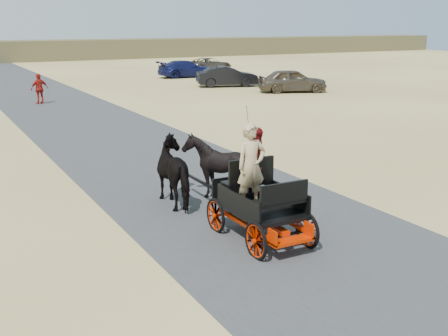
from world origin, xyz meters
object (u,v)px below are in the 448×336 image
horse_right (217,167)px  car_d (209,64)px  car_c (187,69)px  carriage (260,223)px  car_a (292,81)px  horse_left (178,172)px  pedestrian (40,89)px  car_b (227,77)px

horse_right → car_d: bearing=-116.7°
car_c → car_d: (4.54, 4.66, -0.08)m
carriage → car_c: car_c is taller
carriage → car_d: 42.97m
horse_right → car_a: size_ratio=0.38×
horse_left → car_c: 34.33m
pedestrian → car_d: size_ratio=0.38×
carriage → car_c: 36.86m
horse_right → car_b: (13.06, 23.22, -0.12)m
horse_left → horse_right: size_ratio=1.18×
car_b → car_c: (0.39, 7.87, -0.02)m
horse_left → car_b: 27.20m
pedestrian → car_d: pedestrian is taller
car_b → car_c: size_ratio=0.90×
horse_left → car_a: 24.48m
car_a → car_b: (-2.19, 5.00, -0.04)m
carriage → horse_left: horse_left is taller
carriage → car_b: car_b is taller
carriage → horse_left: 3.09m
pedestrian → car_a: (15.86, -2.25, -0.09)m
horse_left → horse_right: horse_right is taller
carriage → car_b: 29.55m
carriage → car_b: bearing=62.6°
car_b → car_c: 7.88m
carriage → car_c: size_ratio=0.49×
pedestrian → car_b: pedestrian is taller
car_a → car_c: size_ratio=0.92×
pedestrian → car_d: bearing=-153.7°
horse_left → car_a: (16.35, 18.22, -0.08)m
carriage → car_a: size_ratio=0.53×
carriage → pedestrian: bearing=90.1°
horse_right → car_a: bearing=-129.9°
horse_left → car_b: (14.16, 23.22, -0.12)m
horse_left → car_c: bearing=-115.1°
horse_left → car_d: 40.54m
horse_left → carriage: bearing=100.4°
pedestrian → car_a: bearing=158.8°
horse_right → car_d: horse_right is taller
pedestrian → horse_right: bearing=78.6°
pedestrian → car_a: pedestrian is taller
horse_left → car_c: size_ratio=0.41×
horse_left → car_d: horse_left is taller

